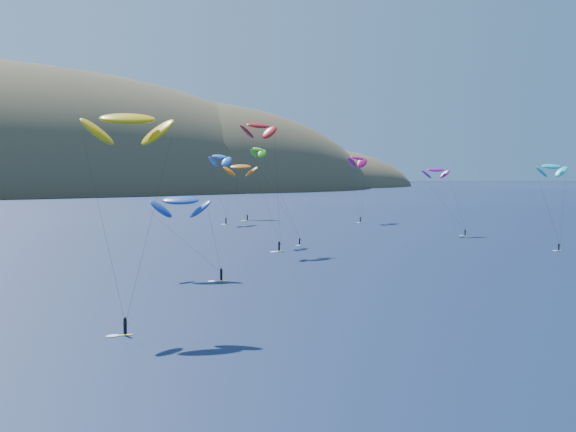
% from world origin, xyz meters
% --- Properties ---
extents(kitesurfer_2, '(10.38, 10.59, 25.42)m').
position_xyz_m(kitesurfer_2, '(-44.37, 47.85, 22.71)').
color(kitesurfer_2, yellow).
rests_on(kitesurfer_2, ground).
extents(kitesurfer_3, '(9.54, 12.48, 23.19)m').
position_xyz_m(kitesurfer_3, '(13.10, 121.90, 21.37)').
color(kitesurfer_3, yellow).
rests_on(kitesurfer_3, ground).
extents(kitesurfer_4, '(10.69, 9.63, 23.34)m').
position_xyz_m(kitesurfer_4, '(34.71, 185.43, 20.59)').
color(kitesurfer_4, yellow).
rests_on(kitesurfer_4, ground).
extents(kitesurfer_5, '(7.92, 7.49, 19.61)m').
position_xyz_m(kitesurfer_5, '(61.70, 80.10, 17.51)').
color(kitesurfer_5, yellow).
rests_on(kitesurfer_5, ground).
extents(kitesurfer_6, '(7.97, 10.92, 18.76)m').
position_xyz_m(kitesurfer_6, '(64.83, 120.46, 16.69)').
color(kitesurfer_6, yellow).
rests_on(kitesurfer_6, ground).
extents(kitesurfer_8, '(11.45, 9.79, 23.29)m').
position_xyz_m(kitesurfer_8, '(75.64, 169.93, 20.37)').
color(kitesurfer_8, yellow).
rests_on(kitesurfer_8, ground).
extents(kitesurfer_9, '(9.43, 7.27, 28.46)m').
position_xyz_m(kitesurfer_9, '(5.43, 107.95, 25.92)').
color(kitesurfer_9, yellow).
rests_on(kitesurfer_9, ground).
extents(kitesurfer_10, '(9.83, 13.02, 14.62)m').
position_xyz_m(kitesurfer_10, '(-24.26, 79.80, 12.10)').
color(kitesurfer_10, yellow).
rests_on(kitesurfer_10, ground).
extents(kitesurfer_11, '(11.85, 17.60, 20.59)m').
position_xyz_m(kitesurfer_11, '(51.17, 203.08, 17.52)').
color(kitesurfer_11, yellow).
rests_on(kitesurfer_11, ground).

